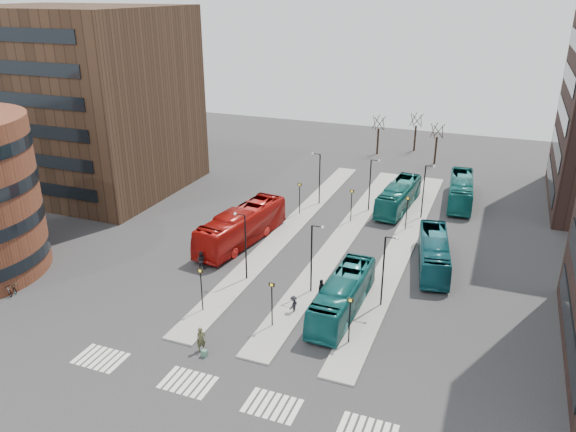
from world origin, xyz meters
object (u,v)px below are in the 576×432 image
at_px(teal_bus_c, 434,253).
at_px(commuter_a, 201,260).
at_px(teal_bus_b, 399,196).
at_px(teal_bus_d, 461,190).
at_px(commuter_c, 294,305).
at_px(suitcase, 204,353).
at_px(teal_bus_a, 343,295).
at_px(bicycle_far, 12,287).
at_px(commuter_b, 321,290).
at_px(bicycle_mid, 6,290).
at_px(traveller, 201,340).
at_px(red_bus, 242,226).

distance_m(teal_bus_c, commuter_a, 21.32).
distance_m(teal_bus_b, teal_bus_d, 8.01).
bearing_deg(teal_bus_c, teal_bus_d, 78.29).
bearing_deg(commuter_c, teal_bus_c, 154.41).
distance_m(suitcase, teal_bus_a, 11.75).
xyz_separation_m(commuter_a, bicycle_far, (-12.80, -9.56, -0.45)).
distance_m(suitcase, commuter_b, 11.55).
bearing_deg(bicycle_mid, teal_bus_b, -28.96).
height_order(teal_bus_c, commuter_c, teal_bus_c).
bearing_deg(teal_bus_a, teal_bus_d, 79.07).
distance_m(teal_bus_d, commuter_b, 28.76).
bearing_deg(commuter_b, bicycle_mid, 113.67).
bearing_deg(teal_bus_b, suitcase, -97.25).
bearing_deg(suitcase, teal_bus_a, 52.95).
bearing_deg(traveller, bicycle_far, 131.50).
bearing_deg(suitcase, bicycle_mid, 177.71).
relative_size(teal_bus_b, commuter_a, 6.37).
relative_size(teal_bus_c, commuter_b, 5.65).
bearing_deg(teal_bus_c, teal_bus_a, -127.77).
bearing_deg(traveller, teal_bus_b, 32.92).
height_order(teal_bus_c, bicycle_mid, teal_bus_c).
bearing_deg(teal_bus_a, bicycle_far, -163.88).
bearing_deg(bicycle_far, traveller, -74.56).
height_order(red_bus, commuter_c, red_bus).
distance_m(traveller, commuter_c, 8.26).
relative_size(teal_bus_c, commuter_a, 6.07).
bearing_deg(teal_bus_c, teal_bus_b, 103.76).
relative_size(red_bus, teal_bus_c, 1.22).
bearing_deg(teal_bus_b, bicycle_mid, -125.26).
distance_m(teal_bus_a, commuter_c, 3.93).
bearing_deg(teal_bus_c, red_bus, 174.95).
distance_m(teal_bus_d, bicycle_far, 48.83).
bearing_deg(red_bus, suitcase, -64.27).
xyz_separation_m(commuter_c, bicycle_mid, (-23.39, -6.26, -0.24)).
bearing_deg(commuter_b, teal_bus_c, -35.91).
xyz_separation_m(teal_bus_c, teal_bus_d, (0.59, 18.19, 0.10)).
distance_m(teal_bus_b, teal_bus_c, 14.76).
bearing_deg(commuter_b, teal_bus_a, -115.16).
bearing_deg(teal_bus_c, commuter_c, -136.89).
bearing_deg(teal_bus_b, teal_bus_a, -84.61).
bearing_deg(bicycle_mid, commuter_b, -59.15).
height_order(teal_bus_d, commuter_a, teal_bus_d).
xyz_separation_m(teal_bus_a, commuter_c, (-3.53, -1.54, -0.75)).
bearing_deg(teal_bus_c, suitcase, -133.07).
bearing_deg(commuter_b, teal_bus_d, -13.10).
xyz_separation_m(teal_bus_a, bicycle_far, (-26.92, -7.18, -1.08)).
relative_size(traveller, commuter_b, 1.00).
bearing_deg(suitcase, teal_bus_c, 58.35).
bearing_deg(bicycle_far, teal_bus_a, -55.33).
xyz_separation_m(traveller, commuter_c, (4.27, 7.07, -0.18)).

